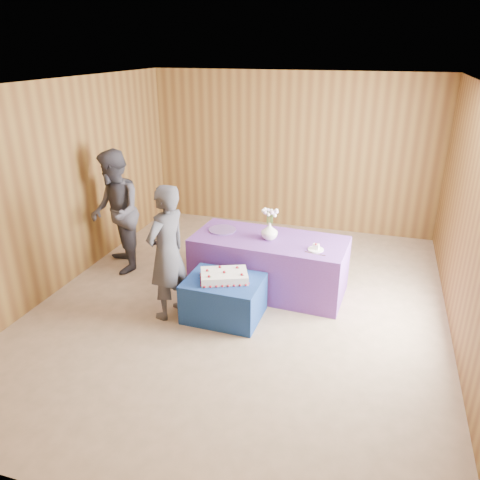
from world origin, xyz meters
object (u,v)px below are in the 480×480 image
at_px(serving_table, 269,264).
at_px(guest_left, 167,253).
at_px(cake_table, 224,298).
at_px(vase, 269,231).
at_px(guest_right, 116,212).
at_px(sheet_cake, 224,276).

relative_size(serving_table, guest_left, 1.21).
relative_size(cake_table, vase, 4.04).
bearing_deg(guest_left, serving_table, 151.11).
bearing_deg(guest_right, cake_table, 29.27).
distance_m(cake_table, guest_left, 0.88).
height_order(serving_table, vase, vase).
bearing_deg(cake_table, vase, 67.53).
bearing_deg(cake_table, guest_right, 158.52).
bearing_deg(guest_left, guest_right, -110.23).
height_order(vase, guest_left, guest_left).
relative_size(cake_table, guest_left, 0.54).
bearing_deg(sheet_cake, cake_table, -158.73).
bearing_deg(guest_right, sheet_cake, 29.50).
distance_m(vase, guest_right, 2.25).
relative_size(sheet_cake, vase, 3.01).
distance_m(sheet_cake, guest_right, 2.08).
distance_m(serving_table, guest_left, 1.47).
bearing_deg(guest_left, sheet_cake, 119.90).
relative_size(sheet_cake, guest_left, 0.41).
xyz_separation_m(guest_left, guest_right, (-1.24, 0.95, 0.06)).
distance_m(sheet_cake, guest_left, 0.73).
distance_m(guest_left, guest_right, 1.56).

